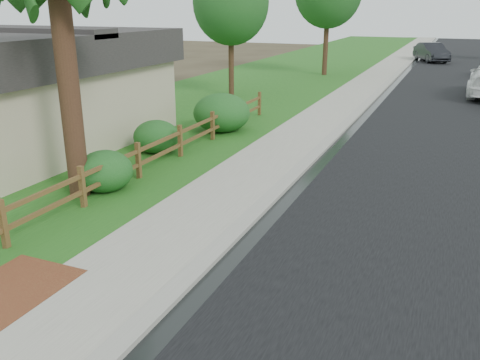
% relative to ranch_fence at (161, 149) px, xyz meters
% --- Properties ---
extents(ground, '(120.00, 120.00, 0.00)m').
position_rel_ranch_fence_xyz_m(ground, '(3.60, -6.40, -0.62)').
color(ground, '#3B3120').
extents(road, '(8.00, 90.00, 0.02)m').
position_rel_ranch_fence_xyz_m(road, '(8.20, 28.60, -0.61)').
color(road, black).
rests_on(road, ground).
extents(curb, '(0.40, 90.00, 0.12)m').
position_rel_ranch_fence_xyz_m(curb, '(4.00, 28.60, -0.56)').
color(curb, gray).
rests_on(curb, ground).
extents(wet_gutter, '(0.50, 90.00, 0.00)m').
position_rel_ranch_fence_xyz_m(wet_gutter, '(4.35, 28.60, -0.60)').
color(wet_gutter, black).
rests_on(wet_gutter, road).
extents(sidewalk, '(2.20, 90.00, 0.10)m').
position_rel_ranch_fence_xyz_m(sidewalk, '(2.70, 28.60, -0.57)').
color(sidewalk, gray).
rests_on(sidewalk, ground).
extents(grass_strip, '(1.60, 90.00, 0.06)m').
position_rel_ranch_fence_xyz_m(grass_strip, '(0.80, 28.60, -0.59)').
color(grass_strip, '#1A5217').
rests_on(grass_strip, ground).
extents(lawn_near, '(9.00, 90.00, 0.04)m').
position_rel_ranch_fence_xyz_m(lawn_near, '(-4.40, 28.60, -0.60)').
color(lawn_near, '#1A5217').
rests_on(lawn_near, ground).
extents(brick_patch, '(1.60, 2.40, 0.11)m').
position_rel_ranch_fence_xyz_m(brick_patch, '(1.40, -7.40, -0.56)').
color(brick_patch, brown).
rests_on(brick_patch, ground).
extents(ranch_fence, '(0.12, 16.92, 1.10)m').
position_rel_ranch_fence_xyz_m(ranch_fence, '(0.00, 0.00, 0.00)').
color(ranch_fence, '#472E17').
rests_on(ranch_fence, ground).
extents(dark_car_far, '(3.52, 5.17, 1.61)m').
position_rel_ranch_fence_xyz_m(dark_car_far, '(5.60, 36.55, 0.21)').
color(dark_car_far, black).
rests_on(dark_car_far, road).
extents(boulder, '(1.19, 1.06, 0.65)m').
position_rel_ranch_fence_xyz_m(boulder, '(-1.00, -2.19, -0.29)').
color(boulder, brown).
rests_on(boulder, ground).
extents(shrub_a, '(1.79, 1.79, 1.11)m').
position_rel_ranch_fence_xyz_m(shrub_a, '(-0.30, -2.33, -0.06)').
color(shrub_a, '#1B4D1B').
rests_on(shrub_a, ground).
extents(shrub_c, '(1.94, 1.94, 1.11)m').
position_rel_ranch_fence_xyz_m(shrub_c, '(-1.06, 1.45, -0.06)').
color(shrub_c, '#1B4D1B').
rests_on(shrub_c, ground).
extents(shrub_d, '(2.94, 2.94, 1.51)m').
position_rel_ranch_fence_xyz_m(shrub_d, '(-0.30, 5.04, 0.14)').
color(shrub_d, '#1B4D1B').
rests_on(shrub_d, ground).
extents(tree_near_left, '(4.00, 4.00, 7.09)m').
position_rel_ranch_fence_xyz_m(tree_near_left, '(-3.40, 12.96, 4.26)').
color(tree_near_left, '#341F15').
rests_on(tree_near_left, ground).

